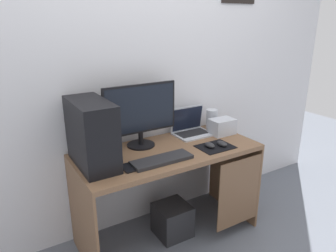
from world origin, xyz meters
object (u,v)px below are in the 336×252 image
laptop (191,129)px  projector (222,127)px  monitor (141,114)px  speaker (212,119)px  keyboard (162,160)px  subwoofer (172,220)px  cell_phone (128,168)px  mouse_left (210,145)px  mouse_right (222,144)px  pc_tower (92,134)px

laptop → projector: bearing=-31.9°
monitor → speaker: size_ratio=3.42×
keyboard → monitor: bearing=88.8°
subwoofer → cell_phone: bearing=-164.4°
projector → mouse_left: 0.33m
mouse_right → projector: bearing=49.8°
laptop → mouse_left: (-0.06, -0.32, -0.02)m
keyboard → subwoofer: bearing=38.4°
mouse_left → pc_tower: bearing=168.1°
monitor → subwoofer: (0.16, -0.18, -0.85)m
laptop → mouse_right: laptop is taller
pc_tower → mouse_left: 0.85m
monitor → subwoofer: 0.88m
projector → pc_tower: bearing=-179.4°
speaker → projector: bearing=-97.1°
keyboard → cell_phone: (-0.24, 0.02, -0.01)m
projector → mouse_right: projector is taller
projector → mouse_right: size_ratio=2.08×
laptop → mouse_left: 0.32m
monitor → projector: (0.68, -0.11, -0.19)m
cell_phone → subwoofer: 0.73m
laptop → pc_tower: bearing=-170.6°
laptop → mouse_right: bearing=-83.7°
speaker → projector: size_ratio=0.82×
keyboard → mouse_right: 0.51m
mouse_left → mouse_right: size_ratio=1.00×
pc_tower → monitor: monitor is taller
speaker → subwoofer: speaker is taller
projector → subwoofer: bearing=-172.3°
subwoofer → pc_tower: bearing=174.1°
monitor → projector: monitor is taller
keyboard → mouse_left: (0.42, 0.02, 0.01)m
laptop → speaker: (0.23, 0.03, 0.04)m
monitor → mouse_left: (0.41, -0.29, -0.23)m
mouse_right → cell_phone: mouse_right is taller
laptop → cell_phone: (-0.71, -0.32, -0.04)m
projector → laptop: bearing=148.1°
mouse_left → subwoofer: (-0.25, 0.11, -0.62)m
speaker → mouse_right: size_ratio=1.71×
laptop → keyboard: 0.58m
laptop → mouse_right: size_ratio=3.14×
keyboard → mouse_left: bearing=2.7°
keyboard → speaker: bearing=27.2°
mouse_left → monitor: bearing=144.4°
laptop → speaker: size_ratio=1.83×
monitor → mouse_right: (0.51, -0.32, -0.23)m
speaker → mouse_left: speaker is taller
cell_phone → subwoofer: cell_phone is taller
subwoofer → speaker: bearing=23.1°
mouse_left → projector: bearing=34.1°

